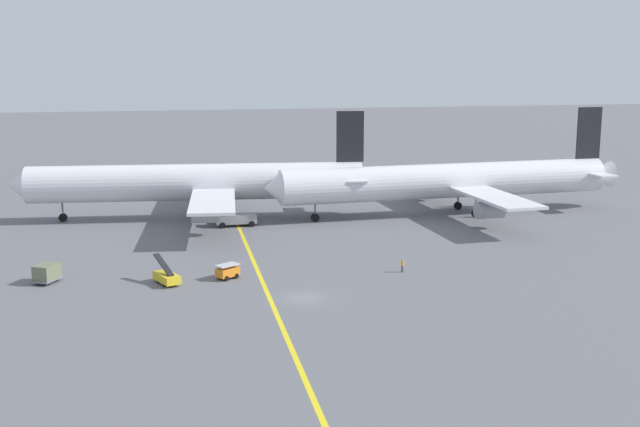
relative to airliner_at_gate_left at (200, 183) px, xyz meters
The scene contains 9 objects.
ground_plane 46.44m from the airliner_at_gate_left, 79.49° to the right, with size 600.00×600.00×0.00m, color slate.
taxiway_stripe 36.09m from the airliner_at_gate_left, 82.32° to the right, with size 0.50×120.00×0.01m, color yellow.
airliner_at_gate_left is the anchor object (origin of this frame).
airliner_being_pushed 40.21m from the airliner_at_gate_left, ahead, with size 60.79×43.59×17.07m.
pushback_tug 9.29m from the airliner_at_gate_left, 54.40° to the right, with size 9.41×3.19×2.93m.
gse_container_dolly_flat 39.08m from the airliner_at_gate_left, 120.36° to the right, with size 3.46×3.86×2.15m.
gse_baggage_cart_trailing 36.34m from the airliner_at_gate_left, 88.55° to the right, with size 3.14×2.83×1.71m.
gse_belt_loader_portside 37.62m from the airliner_at_gate_left, 99.45° to the right, with size 3.22×5.01×3.02m.
ground_crew_wing_walker_right 43.61m from the airliner_at_gate_left, 59.74° to the right, with size 0.36×0.36×1.57m.
Camera 1 is at (-15.44, -82.43, 25.92)m, focal length 45.41 mm.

